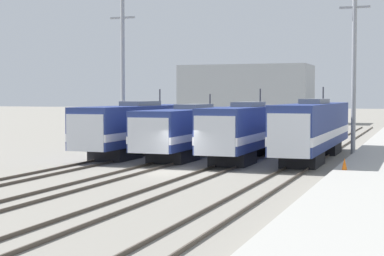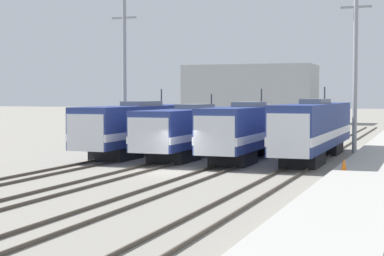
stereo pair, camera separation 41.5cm
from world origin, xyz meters
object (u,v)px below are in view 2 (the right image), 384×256
locomotive_center_right (247,130)px  locomotive_far_right (314,129)px  catenary_tower_left (124,73)px  locomotive_center_left (193,130)px  catenary_tower_right (355,70)px  traffic_cone (344,164)px  locomotive_far_left (139,127)px

locomotive_center_right → locomotive_far_right: locomotive_far_right is taller
catenary_tower_left → locomotive_center_right: bearing=-20.1°
locomotive_center_left → locomotive_far_right: size_ratio=0.91×
locomotive_center_right → catenary_tower_left: catenary_tower_left is taller
catenary_tower_right → traffic_cone: catenary_tower_right is taller
locomotive_center_left → locomotive_far_right: locomotive_far_right is taller
locomotive_center_right → traffic_cone: bearing=-43.9°
locomotive_center_left → catenary_tower_left: catenary_tower_left is taller
locomotive_center_left → catenary_tower_right: (11.50, 3.50, 4.44)m
locomotive_center_left → catenary_tower_right: 12.81m
locomotive_center_right → locomotive_far_right: size_ratio=0.84×
locomotive_far_left → locomotive_far_right: 13.46m
locomotive_far_right → catenary_tower_right: catenary_tower_right is taller
locomotive_far_right → catenary_tower_right: (2.54, 2.67, 4.25)m
locomotive_center_left → traffic_cone: bearing=-34.2°
locomotive_far_right → traffic_cone: bearing=-70.5°
locomotive_far_left → catenary_tower_right: catenary_tower_right is taller
locomotive_center_left → catenary_tower_left: size_ratio=1.39×
locomotive_center_right → catenary_tower_left: 13.39m
locomotive_far_left → traffic_cone: locomotive_far_left is taller
locomotive_far_left → locomotive_center_left: (4.48, -0.13, -0.10)m
locomotive_far_right → catenary_tower_left: size_ratio=1.53×
catenary_tower_right → traffic_cone: size_ratio=18.48×
locomotive_far_left → locomotive_center_left: locomotive_far_left is taller
locomotive_center_left → traffic_cone: (12.18, -8.28, -1.32)m
locomotive_far_right → traffic_cone: 9.77m
locomotive_center_right → locomotive_center_left: bearing=169.1°
locomotive_far_right → catenary_tower_left: (-16.37, 2.67, 4.25)m
locomotive_center_right → catenary_tower_right: size_ratio=1.28×
locomotive_center_left → locomotive_center_right: bearing=-10.9°
locomotive_far_left → catenary_tower_left: catenary_tower_left is taller
locomotive_far_left → locomotive_center_right: 9.01m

